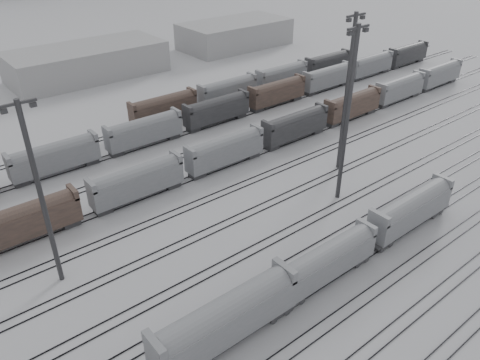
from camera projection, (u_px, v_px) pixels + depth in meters
ground at (332, 284)px, 56.74m from camera, size 900.00×900.00×0.00m
tracks at (242, 219)px, 68.46m from camera, size 220.00×71.50×0.16m
hopper_car_a at (226, 318)px, 47.19m from camera, size 16.87×3.35×6.03m
hopper_car_b at (327, 260)px, 55.62m from camera, size 14.77×2.93×5.28m
hopper_car_c at (411, 208)px, 64.76m from camera, size 15.69×3.12×5.61m
light_mast_b at (40, 194)px, 51.29m from camera, size 3.73×0.60×23.33m
light_mast_c at (348, 113)px, 66.63m from camera, size 4.26×0.68×26.60m
light_mast_d at (347, 91)px, 75.20m from camera, size 4.20×0.67×26.23m
bg_string_near at (225, 152)px, 81.16m from camera, size 151.00×3.00×5.60m
bg_string_mid at (217, 111)px, 97.32m from camera, size 151.00×3.00×5.60m
bg_string_far at (256, 84)px, 112.16m from camera, size 66.00×3.00×5.60m
warehouse_mid at (87, 62)px, 123.97m from camera, size 40.00×18.00×8.00m
warehouse_right at (235, 34)px, 151.02m from camera, size 35.00×18.00×8.00m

